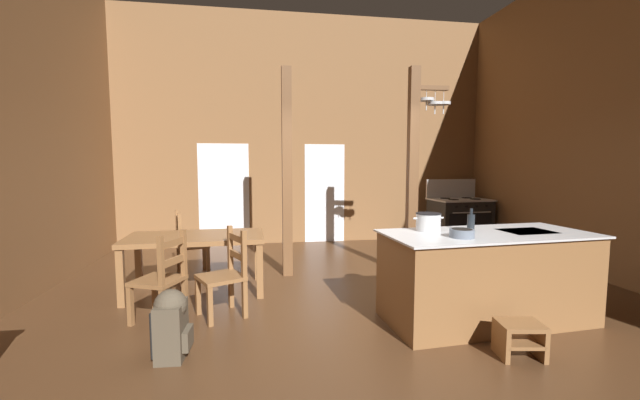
{
  "coord_description": "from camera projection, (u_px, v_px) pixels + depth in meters",
  "views": [
    {
      "loc": [
        -1.03,
        -3.92,
        1.65
      ],
      "look_at": [
        -0.25,
        0.87,
        1.2
      ],
      "focal_mm": 21.82,
      "sensor_mm": 36.0,
      "label": 1
    }
  ],
  "objects": [
    {
      "name": "ladderback_chair_near_window",
      "position": [
        162.0,
        279.0,
        4.05
      ],
      "size": [
        0.58,
        0.58,
        0.95
      ],
      "color": "brown",
      "rests_on": "ground_plane"
    },
    {
      "name": "support_post_center",
      "position": [
        287.0,
        173.0,
        5.64
      ],
      "size": [
        0.14,
        0.14,
        3.02
      ],
      "color": "brown",
      "rests_on": "ground_plane"
    },
    {
      "name": "step_stool",
      "position": [
        520.0,
        337.0,
        3.32
      ],
      "size": [
        0.4,
        0.33,
        0.3
      ],
      "color": "brown",
      "rests_on": "ground_plane"
    },
    {
      "name": "ladderback_chair_by_post",
      "position": [
        189.0,
        244.0,
        5.79
      ],
      "size": [
        0.54,
        0.54,
        0.95
      ],
      "color": "brown",
      "rests_on": "ground_plane"
    },
    {
      "name": "stockpot_on_counter",
      "position": [
        428.0,
        222.0,
        4.13
      ],
      "size": [
        0.34,
        0.27,
        0.19
      ],
      "color": "silver",
      "rests_on": "kitchen_island"
    },
    {
      "name": "ground_plane",
      "position": [
        356.0,
        322.0,
        4.18
      ],
      "size": [
        8.32,
        9.04,
        0.1
      ],
      "primitive_type": "cube",
      "color": "#4C301C"
    },
    {
      "name": "glazed_panel_back_right",
      "position": [
        325.0,
        193.0,
        8.18
      ],
      "size": [
        0.84,
        0.01,
        2.05
      ],
      "primitive_type": "cube",
      "color": "white",
      "rests_on": "ground_plane"
    },
    {
      "name": "stove_range",
      "position": [
        459.0,
        220.0,
        8.0
      ],
      "size": [
        1.19,
        0.88,
        1.32
      ],
      "color": "black",
      "rests_on": "ground_plane"
    },
    {
      "name": "glazed_door_back_left",
      "position": [
        224.0,
        195.0,
        7.85
      ],
      "size": [
        1.0,
        0.01,
        2.05
      ],
      "primitive_type": "cube",
      "color": "white",
      "rests_on": "ground_plane"
    },
    {
      "name": "support_post_with_pot_rack",
      "position": [
        415.0,
        164.0,
        5.62
      ],
      "size": [
        0.62,
        0.23,
        3.02
      ],
      "color": "brown",
      "rests_on": "ground_plane"
    },
    {
      "name": "ladderback_chair_at_table_end",
      "position": [
        225.0,
        275.0,
        4.21
      ],
      "size": [
        0.59,
        0.59,
        0.95
      ],
      "color": "brown",
      "rests_on": "ground_plane"
    },
    {
      "name": "wall_back",
      "position": [
        306.0,
        131.0,
        8.07
      ],
      "size": [
        8.32,
        0.14,
        4.67
      ],
      "primitive_type": "cube",
      "color": "brown",
      "rests_on": "ground_plane"
    },
    {
      "name": "backpack",
      "position": [
        171.0,
        322.0,
        3.29
      ],
      "size": [
        0.32,
        0.33,
        0.6
      ],
      "color": "#4C4233",
      "rests_on": "ground_plane"
    },
    {
      "name": "dining_table",
      "position": [
        196.0,
        242.0,
        4.96
      ],
      "size": [
        1.73,
        0.95,
        0.74
      ],
      "color": "brown",
      "rests_on": "ground_plane"
    },
    {
      "name": "kitchen_island",
      "position": [
        486.0,
        277.0,
        4.07
      ],
      "size": [
        2.22,
        1.1,
        0.94
      ],
      "color": "brown",
      "rests_on": "ground_plane"
    },
    {
      "name": "mixing_bowl_on_counter",
      "position": [
        462.0,
        233.0,
        3.77
      ],
      "size": [
        0.24,
        0.24,
        0.08
      ],
      "color": "slate",
      "rests_on": "kitchen_island"
    },
    {
      "name": "bottle_tall_on_counter",
      "position": [
        471.0,
        222.0,
        4.11
      ],
      "size": [
        0.08,
        0.08,
        0.24
      ],
      "color": "#1E2328",
      "rests_on": "kitchen_island"
    }
  ]
}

